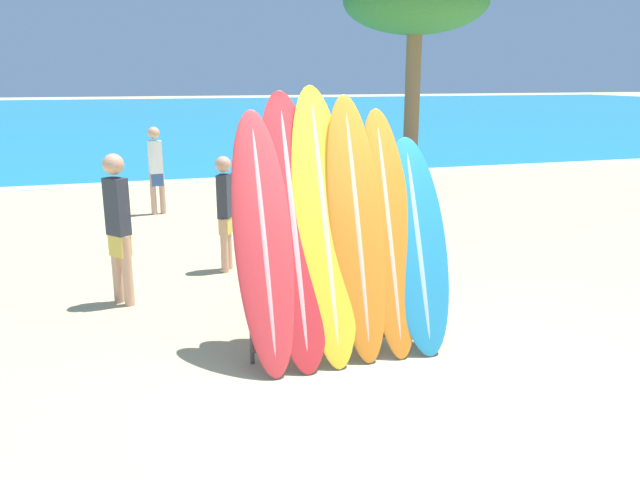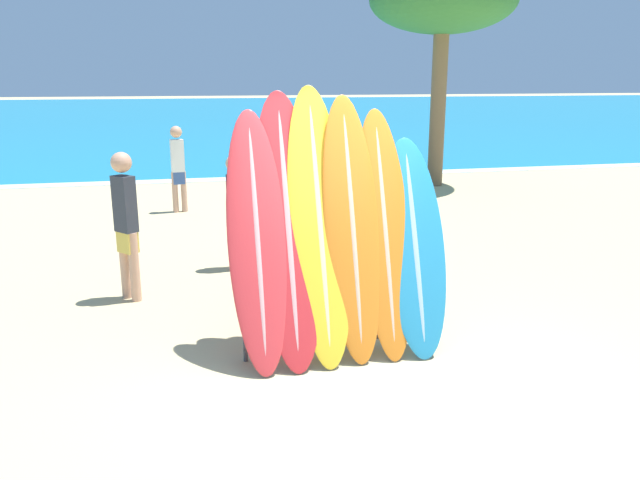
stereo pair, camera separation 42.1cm
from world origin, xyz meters
name	(u,v)px [view 2 (the right image)]	position (x,y,z in m)	size (l,w,h in m)	color
ground_plane	(386,385)	(0.00, 0.00, 0.00)	(160.00, 160.00, 0.00)	tan
ocean_water	(201,113)	(0.00, 40.52, 0.00)	(120.00, 60.00, 0.01)	teal
surfboard_rack	(339,305)	(-0.23, 0.71, 0.47)	(1.81, 0.04, 0.88)	#47474C
surfboard_slot_0	(257,239)	(-0.97, 0.79, 1.13)	(0.53, 1.01, 2.27)	red
surfboard_slot_1	(288,228)	(-0.68, 0.84, 1.21)	(0.60, 1.08, 2.43)	red
surfboard_slot_2	(319,224)	(-0.39, 0.84, 1.24)	(0.57, 1.05, 2.48)	yellow
surfboard_slot_3	(352,227)	(-0.09, 0.79, 1.20)	(0.53, 0.91, 2.39)	orange
surfboard_slot_4	(385,233)	(0.22, 0.78, 1.13)	(0.49, 0.87, 2.26)	orange
surfboard_slot_5	(415,246)	(0.51, 0.74, 0.99)	(0.59, 0.82, 1.99)	teal
person_near_water	(178,166)	(-1.65, 7.52, 0.90)	(0.28, 0.22, 1.64)	tan
person_mid_beach	(126,221)	(-2.25, 2.66, 0.94)	(0.28, 0.29, 1.73)	tan
person_far_left	(235,208)	(-0.93, 3.60, 0.84)	(0.23, 0.26, 1.54)	tan
palm_tree	(443,3)	(4.34, 9.29, 4.13)	(3.31, 3.31, 4.94)	brown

